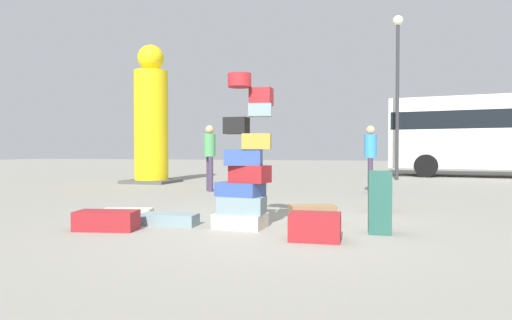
% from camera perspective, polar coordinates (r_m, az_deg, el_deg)
% --- Properties ---
extents(ground_plane, '(80.00, 80.00, 0.00)m').
position_cam_1_polar(ground_plane, '(6.00, 1.64, -8.83)').
color(ground_plane, gray).
extents(suitcase_tower, '(0.82, 0.57, 2.10)m').
position_cam_1_polar(suitcase_tower, '(5.85, -1.52, -1.74)').
color(suitcase_tower, beige).
rests_on(suitcase_tower, ground).
extents(suitcase_maroon_white_trunk, '(0.61, 0.46, 0.32)m').
position_cam_1_polar(suitcase_maroon_white_trunk, '(5.15, 7.84, -8.74)').
color(suitcase_maroon_white_trunk, maroon).
rests_on(suitcase_maroon_white_trunk, ground).
extents(suitcase_brown_left_side, '(0.71, 0.53, 0.28)m').
position_cam_1_polar(suitcase_brown_left_side, '(6.20, 7.50, -7.22)').
color(suitcase_brown_left_side, olive).
rests_on(suitcase_brown_left_side, ground).
extents(suitcase_cream_foreground_near, '(0.80, 0.53, 0.18)m').
position_cam_1_polar(suitcase_cream_foreground_near, '(6.80, -16.69, -6.95)').
color(suitcase_cream_foreground_near, beige).
rests_on(suitcase_cream_foreground_near, ground).
extents(suitcase_teal_right_side, '(0.30, 0.34, 0.79)m').
position_cam_1_polar(suitcase_teal_right_side, '(5.70, 16.08, -5.40)').
color(suitcase_teal_right_side, '#26594C').
rests_on(suitcase_teal_right_side, ground).
extents(suitcase_brown_upright_blue, '(0.31, 0.42, 0.51)m').
position_cam_1_polar(suitcase_brown_upright_blue, '(7.65, 15.73, -4.76)').
color(suitcase_brown_upright_blue, olive).
rests_on(suitcase_brown_upright_blue, ground).
extents(suitcase_slate_foreground_far, '(0.81, 0.33, 0.16)m').
position_cam_1_polar(suitcase_slate_foreground_far, '(6.23, -11.41, -7.72)').
color(suitcase_slate_foreground_far, gray).
rests_on(suitcase_slate_foreground_far, ground).
extents(suitcase_maroon_behind_tower, '(0.85, 0.52, 0.26)m').
position_cam_1_polar(suitcase_maroon_behind_tower, '(6.07, -19.21, -7.58)').
color(suitcase_maroon_behind_tower, maroon).
rests_on(suitcase_maroon_behind_tower, ground).
extents(person_bearded_onlooker, '(0.30, 0.30, 1.70)m').
position_cam_1_polar(person_bearded_onlooker, '(11.15, -6.16, 1.12)').
color(person_bearded_onlooker, '#3F334C').
rests_on(person_bearded_onlooker, ground).
extents(person_tourist_with_camera, '(0.30, 0.34, 1.66)m').
position_cam_1_polar(person_tourist_with_camera, '(10.88, 14.93, 0.94)').
color(person_tourist_with_camera, '#3F334C').
rests_on(person_tourist_with_camera, ground).
extents(yellow_dummy_statue, '(1.52, 1.52, 4.48)m').
position_cam_1_polar(yellow_dummy_statue, '(14.44, -13.72, 4.99)').
color(yellow_dummy_statue, yellow).
rests_on(yellow_dummy_statue, ground).
extents(parked_bus, '(8.38, 3.48, 3.15)m').
position_cam_1_polar(parked_bus, '(19.50, 29.53, 3.39)').
color(parked_bus, silver).
rests_on(parked_bus, ground).
extents(lamp_post, '(0.36, 0.36, 5.83)m').
position_cam_1_polar(lamp_post, '(16.37, 18.26, 10.99)').
color(lamp_post, '#333338').
rests_on(lamp_post, ground).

